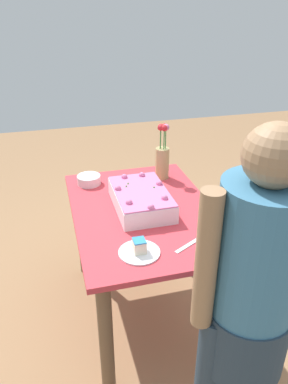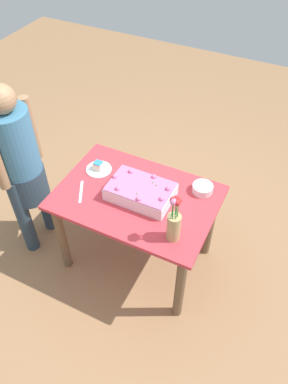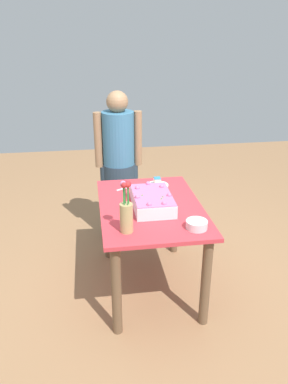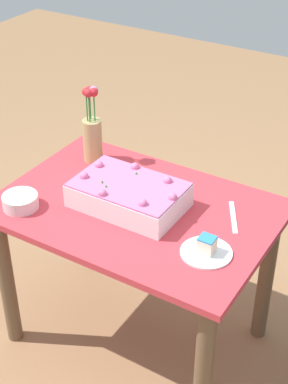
{
  "view_description": "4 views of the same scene",
  "coord_description": "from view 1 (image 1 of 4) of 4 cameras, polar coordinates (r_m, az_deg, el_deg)",
  "views": [
    {
      "loc": [
        1.75,
        -0.46,
        1.8
      ],
      "look_at": [
        -0.09,
        0.03,
        0.81
      ],
      "focal_mm": 35.0,
      "sensor_mm": 36.0,
      "label": 1
    },
    {
      "loc": [
        -0.86,
        1.63,
        2.66
      ],
      "look_at": [
        -0.06,
        0.0,
        0.82
      ],
      "focal_mm": 35.0,
      "sensor_mm": 36.0,
      "label": 2
    },
    {
      "loc": [
        -2.56,
        0.43,
        1.99
      ],
      "look_at": [
        -0.07,
        0.06,
        0.9
      ],
      "focal_mm": 35.0,
      "sensor_mm": 36.0,
      "label": 3
    },
    {
      "loc": [
        1.07,
        -1.69,
        2.13
      ],
      "look_at": [
        0.06,
        -0.03,
        0.86
      ],
      "focal_mm": 55.0,
      "sensor_mm": 36.0,
      "label": 4
    }
  ],
  "objects": [
    {
      "name": "ground_plane",
      "position": [
        2.55,
        -0.06,
        -17.4
      ],
      "size": [
        8.0,
        8.0,
        0.0
      ],
      "primitive_type": "plane",
      "color": "#966D49"
    },
    {
      "name": "dining_table",
      "position": [
        2.17,
        -0.06,
        -6.0
      ],
      "size": [
        1.13,
        0.78,
        0.75
      ],
      "color": "#C8353F",
      "rests_on": "ground_plane"
    },
    {
      "name": "sheet_cake",
      "position": [
        2.09,
        -0.47,
        -1.01
      ],
      "size": [
        0.45,
        0.29,
        0.13
      ],
      "color": "white",
      "rests_on": "dining_table"
    },
    {
      "name": "serving_plate_with_slice",
      "position": [
        1.74,
        -0.72,
        -8.77
      ],
      "size": [
        0.2,
        0.2,
        0.07
      ],
      "color": "white",
      "rests_on": "dining_table"
    },
    {
      "name": "cake_knife",
      "position": [
        1.83,
        7.23,
        -7.75
      ],
      "size": [
        0.12,
        0.2,
        0.0
      ],
      "primitive_type": "cube",
      "rotation": [
        0.0,
        0.0,
        5.21
      ],
      "color": "silver",
      "rests_on": "dining_table"
    },
    {
      "name": "flower_vase",
      "position": [
        2.41,
        2.83,
        5.29
      ],
      "size": [
        0.09,
        0.09,
        0.36
      ],
      "color": "tan",
      "rests_on": "dining_table"
    },
    {
      "name": "fruit_bowl",
      "position": [
        2.39,
        -8.39,
        1.85
      ],
      "size": [
        0.15,
        0.15,
        0.06
      ],
      "primitive_type": "cylinder",
      "color": "silver",
      "rests_on": "dining_table"
    },
    {
      "name": "person_standing",
      "position": [
        1.44,
        16.01,
        -14.93
      ],
      "size": [
        0.31,
        0.45,
        1.49
      ],
      "rotation": [
        0.0,
        0.0,
        3.14
      ],
      "color": "#283949",
      "rests_on": "ground_plane"
    }
  ]
}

